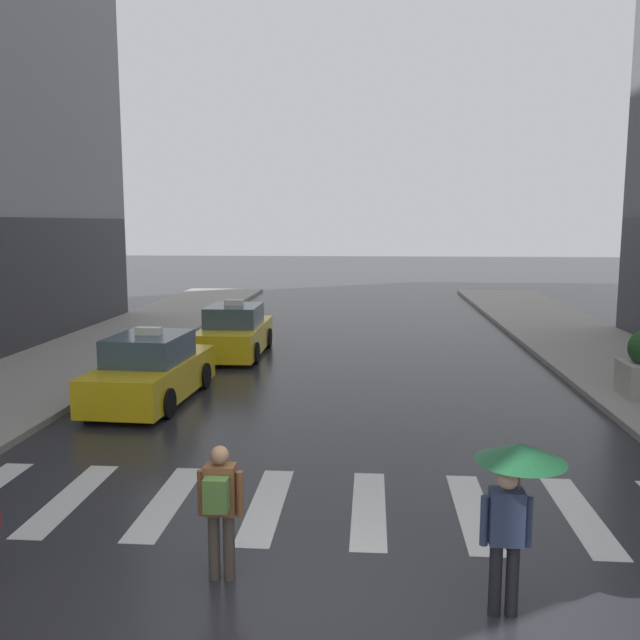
{
  "coord_description": "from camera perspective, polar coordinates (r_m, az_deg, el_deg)",
  "views": [
    {
      "loc": [
        0.78,
        -6.66,
        4.23
      ],
      "look_at": [
        -0.35,
        8.0,
        2.11
      ],
      "focal_mm": 38.04,
      "sensor_mm": 36.0,
      "label": 1
    }
  ],
  "objects": [
    {
      "name": "ground_plane",
      "position": [
        7.93,
        -2.11,
        -24.06
      ],
      "size": [
        160.0,
        160.0,
        0.0
      ],
      "primitive_type": "plane",
      "color": "#26262B"
    },
    {
      "name": "crosswalk_markings",
      "position": [
        10.57,
        -0.21,
        -15.37
      ],
      "size": [
        11.3,
        2.8,
        0.01
      ],
      "color": "silver",
      "rests_on": "ground"
    },
    {
      "name": "taxi_lead",
      "position": [
        16.65,
        -14.01,
        -4.21
      ],
      "size": [
        2.11,
        4.62,
        1.8
      ],
      "color": "yellow",
      "rests_on": "ground"
    },
    {
      "name": "taxi_second",
      "position": [
        21.94,
        -7.17,
        -1.07
      ],
      "size": [
        1.96,
        4.55,
        1.8
      ],
      "color": "yellow",
      "rests_on": "ground"
    },
    {
      "name": "pedestrian_with_umbrella",
      "position": [
        7.65,
        16.1,
        -12.93
      ],
      "size": [
        0.96,
        0.96,
        1.94
      ],
      "color": "black",
      "rests_on": "ground"
    },
    {
      "name": "pedestrian_with_backpack",
      "position": [
        8.32,
        -8.42,
        -14.96
      ],
      "size": [
        0.55,
        0.43,
        1.65
      ],
      "color": "#473D33",
      "rests_on": "ground"
    }
  ]
}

